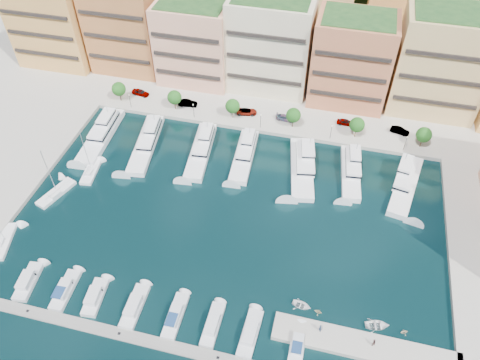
{
  "coord_description": "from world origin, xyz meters",
  "views": [
    {
      "loc": [
        17.91,
        -62.25,
        77.45
      ],
      "look_at": [
        0.74,
        6.48,
        6.0
      ],
      "focal_mm": 35.0,
      "sensor_mm": 36.0,
      "label": 1
    }
  ],
  "objects_px": {
    "tree_0": "(119,89)",
    "lamppost_3": "(331,130)",
    "yacht_6": "(406,182)",
    "sailboat_0": "(4,242)",
    "cruiser_4": "(175,316)",
    "cruiser_7": "(297,345)",
    "lamppost_2": "(261,119)",
    "yacht_0": "(102,132)",
    "sailboat_1": "(56,193)",
    "yacht_1": "(147,141)",
    "tree_2": "(233,106)",
    "lamppost_1": "(193,109)",
    "tree_4": "(357,125)",
    "cruiser_6": "(250,334)",
    "yacht_2": "(202,148)",
    "tender_2": "(377,325)",
    "tree_5": "(424,135)",
    "person_0": "(320,328)",
    "tree_1": "(174,97)",
    "cruiser_1": "(65,290)",
    "cruiser_5": "(213,325)",
    "tender_1": "(318,312)",
    "car_0": "(141,92)",
    "yacht_5": "(351,169)",
    "cruiser_0": "(28,282)",
    "person_1": "(373,343)",
    "tree_3": "(293,115)",
    "car_3": "(285,118)",
    "cruiser_2": "(95,297)",
    "lamppost_4": "(406,141)",
    "yacht_3": "(245,153)",
    "car_4": "(345,122)",
    "car_5": "(400,131)",
    "car_2": "(247,112)",
    "tender_3": "(404,332)",
    "cruiser_3": "(135,307)",
    "car_1": "(188,103)",
    "lamppost_0": "(130,99)",
    "yacht_4": "(302,165)"
  },
  "relations": [
    {
      "from": "yacht_6",
      "to": "sailboat_0",
      "type": "relative_size",
      "value": 1.57
    },
    {
      "from": "cruiser_4",
      "to": "cruiser_7",
      "type": "distance_m",
      "value": 22.16
    },
    {
      "from": "cruiser_5",
      "to": "yacht_2",
      "type": "bearing_deg",
      "value": 109.67
    },
    {
      "from": "tree_4",
      "to": "tender_3",
      "type": "relative_size",
      "value": 4.0
    },
    {
      "from": "cruiser_6",
      "to": "sailboat_1",
      "type": "xyz_separation_m",
      "value": [
        -50.25,
        22.31,
        -0.24
      ]
    },
    {
      "from": "tender_3",
      "to": "tender_1",
      "type": "relative_size",
      "value": 0.95
    },
    {
      "from": "lamppost_1",
      "to": "car_1",
      "type": "distance_m",
      "value": 5.85
    },
    {
      "from": "yacht_5",
      "to": "cruiser_3",
      "type": "xyz_separation_m",
      "value": [
        -35.44,
        -45.45,
        -0.66
      ]
    },
    {
      "from": "sailboat_1",
      "to": "yacht_1",
      "type": "bearing_deg",
      "value": 57.34
    },
    {
      "from": "yacht_0",
      "to": "sailboat_1",
      "type": "height_order",
      "value": "sailboat_1"
    },
    {
      "from": "car_5",
      "to": "sailboat_0",
      "type": "bearing_deg",
      "value": 139.59
    },
    {
      "from": "cruiser_1",
      "to": "cruiser_6",
      "type": "height_order",
      "value": "cruiser_1"
    },
    {
      "from": "tree_1",
      "to": "tree_5",
      "type": "relative_size",
      "value": 1.0
    },
    {
      "from": "tree_4",
      "to": "cruiser_4",
      "type": "relative_size",
      "value": 0.62
    },
    {
      "from": "tree_2",
      "to": "lamppost_1",
      "type": "height_order",
      "value": "tree_2"
    },
    {
      "from": "cruiser_0",
      "to": "car_0",
      "type": "bearing_deg",
      "value": 92.31
    },
    {
      "from": "cruiser_1",
      "to": "yacht_5",
      "type": "bearing_deg",
      "value": 42.59
    },
    {
      "from": "yacht_2",
      "to": "tender_2",
      "type": "bearing_deg",
      "value": -40.15
    },
    {
      "from": "cruiser_3",
      "to": "sailboat_1",
      "type": "relative_size",
      "value": 0.69
    },
    {
      "from": "tree_2",
      "to": "sailboat_0",
      "type": "height_order",
      "value": "sailboat_0"
    },
    {
      "from": "lamppost_4",
      "to": "car_3",
      "type": "height_order",
      "value": "lamppost_4"
    },
    {
      "from": "tender_2",
      "to": "cruiser_0",
      "type": "bearing_deg",
      "value": 83.14
    },
    {
      "from": "lamppost_2",
      "to": "sailboat_0",
      "type": "relative_size",
      "value": 0.32
    },
    {
      "from": "lamppost_4",
      "to": "yacht_3",
      "type": "height_order",
      "value": "yacht_3"
    },
    {
      "from": "yacht_5",
      "to": "yacht_6",
      "type": "relative_size",
      "value": 0.88
    },
    {
      "from": "tree_0",
      "to": "tender_2",
      "type": "bearing_deg",
      "value": -35.41
    },
    {
      "from": "yacht_4",
      "to": "car_2",
      "type": "height_order",
      "value": "yacht_4"
    },
    {
      "from": "car_3",
      "to": "car_2",
      "type": "bearing_deg",
      "value": 92.21
    },
    {
      "from": "tree_3",
      "to": "cruiser_4",
      "type": "bearing_deg",
      "value": -101.19
    },
    {
      "from": "cruiser_6",
      "to": "person_0",
      "type": "relative_size",
      "value": 4.97
    },
    {
      "from": "tree_4",
      "to": "car_0",
      "type": "relative_size",
      "value": 1.14
    },
    {
      "from": "lamppost_2",
      "to": "person_1",
      "type": "xyz_separation_m",
      "value": [
        31.07,
        -52.92,
        -1.96
      ]
    },
    {
      "from": "cruiser_0",
      "to": "person_1",
      "type": "height_order",
      "value": "person_1"
    },
    {
      "from": "cruiser_6",
      "to": "yacht_5",
      "type": "bearing_deg",
      "value": 73.17
    },
    {
      "from": "car_2",
      "to": "car_3",
      "type": "distance_m",
      "value": 10.44
    },
    {
      "from": "tree_5",
      "to": "person_0",
      "type": "relative_size",
      "value": 3.03
    },
    {
      "from": "tree_3",
      "to": "car_3",
      "type": "relative_size",
      "value": 1.15
    },
    {
      "from": "sailboat_1",
      "to": "car_4",
      "type": "bearing_deg",
      "value": 33.27
    },
    {
      "from": "tender_2",
      "to": "tender_1",
      "type": "xyz_separation_m",
      "value": [
        -10.5,
        0.2,
        -0.06
      ]
    },
    {
      "from": "yacht_0",
      "to": "yacht_1",
      "type": "xyz_separation_m",
      "value": [
        12.39,
        -0.3,
        -0.12
      ]
    },
    {
      "from": "tree_0",
      "to": "lamppost_0",
      "type": "relative_size",
      "value": 1.35
    },
    {
      "from": "lamppost_2",
      "to": "yacht_0",
      "type": "xyz_separation_m",
      "value": [
        -38.78,
        -12.06,
        -2.62
      ]
    },
    {
      "from": "tree_0",
      "to": "lamppost_3",
      "type": "relative_size",
      "value": 1.35
    },
    {
      "from": "yacht_5",
      "to": "cruiser_4",
      "type": "relative_size",
      "value": 1.99
    },
    {
      "from": "car_5",
      "to": "person_0",
      "type": "bearing_deg",
      "value": -177.76
    },
    {
      "from": "lamppost_1",
      "to": "cruiser_1",
      "type": "relative_size",
      "value": 0.48
    },
    {
      "from": "tree_1",
      "to": "cruiser_2",
      "type": "relative_size",
      "value": 0.7
    },
    {
      "from": "cruiser_2",
      "to": "tender_2",
      "type": "relative_size",
      "value": 1.85
    },
    {
      "from": "lamppost_3",
      "to": "yacht_0",
      "type": "xyz_separation_m",
      "value": [
        -56.78,
        -12.06,
        -2.62
      ]
    },
    {
      "from": "car_4",
      "to": "lamppost_4",
      "type": "bearing_deg",
      "value": -113.36
    }
  ]
}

